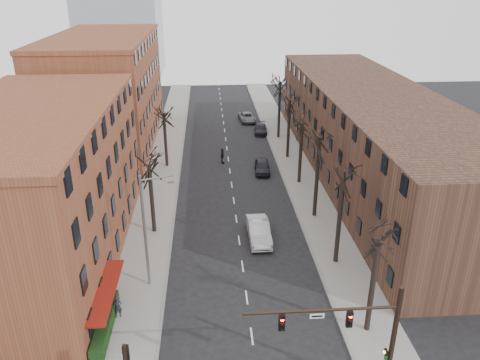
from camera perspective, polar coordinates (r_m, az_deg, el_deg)
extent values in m
cube|color=gray|center=(58.92, -9.19, 2.06)|extent=(4.00, 90.00, 0.15)
cube|color=gray|center=(59.58, 6.33, 2.47)|extent=(4.00, 90.00, 0.15)
cube|color=brown|center=(40.27, -23.37, -1.00)|extent=(12.00, 26.00, 12.00)
cube|color=brown|center=(66.63, -15.95, 10.24)|extent=(12.00, 28.00, 14.00)
cube|color=#503425|center=(55.43, 15.66, 5.49)|extent=(12.00, 50.00, 10.00)
cube|color=maroon|center=(34.15, -15.49, -16.36)|extent=(1.20, 7.00, 0.15)
cube|color=#1A3713|center=(33.01, -16.11, -16.60)|extent=(0.80, 6.00, 1.00)
cylinder|color=black|center=(27.49, 18.10, -18.38)|extent=(0.28, 0.28, 7.20)
cylinder|color=black|center=(24.82, 9.90, -15.38)|extent=(8.00, 0.16, 0.16)
cube|color=black|center=(25.59, 13.19, -16.19)|extent=(0.32, 0.22, 0.95)
cube|color=black|center=(24.87, 5.11, -16.91)|extent=(0.32, 0.22, 0.95)
cube|color=silver|center=(24.99, 9.38, -16.05)|extent=(0.75, 0.04, 0.28)
cube|color=black|center=(27.79, 17.37, -19.39)|extent=(0.12, 0.30, 0.30)
cube|color=black|center=(26.27, -13.75, -19.80)|extent=(0.32, 0.22, 0.95)
cylinder|color=slate|center=(34.47, -11.52, -6.39)|extent=(0.20, 0.20, 9.00)
cylinder|color=slate|center=(32.42, -10.20, 0.24)|extent=(2.39, 0.12, 0.46)
cube|color=slate|center=(32.44, -8.41, -0.20)|extent=(0.50, 0.22, 0.14)
imported|color=#B5B7BD|center=(41.42, 2.30, -6.21)|extent=(1.92, 5.23, 1.71)
imported|color=black|center=(55.41, 2.72, 1.67)|extent=(2.01, 4.43, 1.47)
imported|color=black|center=(69.57, 2.54, 6.23)|extent=(2.18, 4.59, 1.29)
imported|color=slate|center=(75.34, 0.87, 7.66)|extent=(2.72, 5.10, 1.36)
imported|color=black|center=(33.75, -14.70, -14.72)|extent=(0.66, 0.52, 1.61)
imported|color=black|center=(57.95, -2.19, 2.95)|extent=(0.62, 1.21, 1.97)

